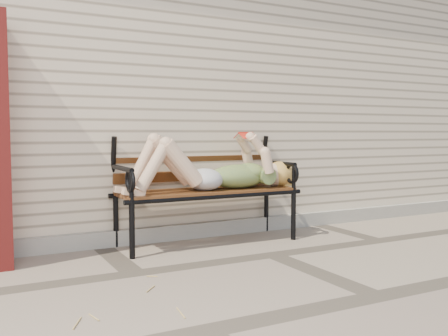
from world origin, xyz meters
TOP-DOWN VIEW (x-y plane):
  - ground at (0.00, 0.00)m, footprint 80.00×80.00m
  - house_wall at (0.00, 3.00)m, footprint 8.00×4.00m
  - foundation_strip at (0.00, 0.97)m, footprint 8.00×0.10m
  - garden_bench at (-0.30, 0.81)m, footprint 1.88×0.75m
  - reading_woman at (-0.29, 0.66)m, footprint 1.77×0.40m
  - straw_scatter at (-1.85, -0.86)m, footprint 2.82×1.70m

SIDE VIEW (x-z plane):
  - ground at x=0.00m, z-range 0.00..0.00m
  - straw_scatter at x=-1.85m, z-range 0.00..0.01m
  - foundation_strip at x=0.00m, z-range 0.00..0.15m
  - garden_bench at x=-0.30m, z-range 0.07..1.29m
  - reading_woman at x=-0.29m, z-range 0.44..1.00m
  - house_wall at x=0.00m, z-range 0.00..3.00m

